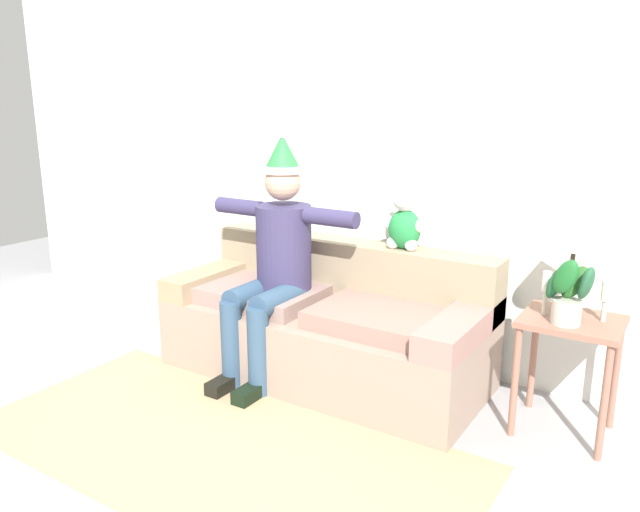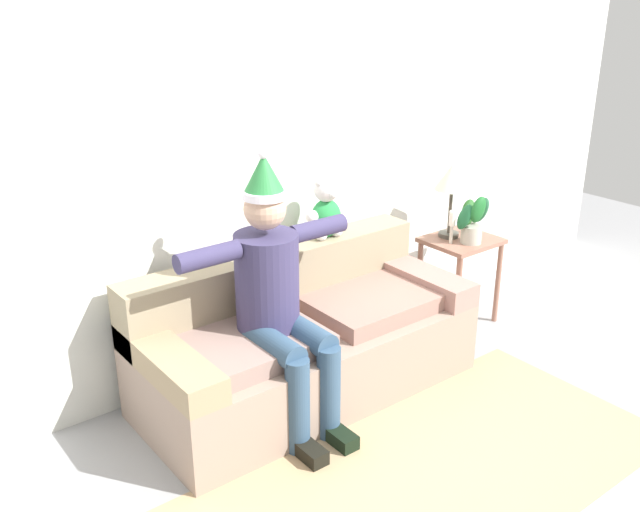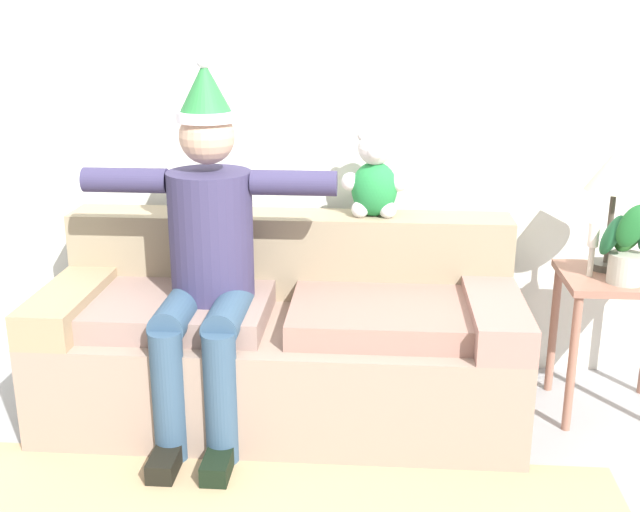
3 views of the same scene
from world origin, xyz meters
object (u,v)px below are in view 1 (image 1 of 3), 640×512
potted_plant (569,292)px  teddy_bear (404,221)px  side_table (570,341)px  table_lamp (575,235)px  couch (328,324)px  candle_tall (546,287)px  candle_short (606,296)px  person_seated (275,255)px

potted_plant → teddy_bear: bearing=163.7°
side_table → table_lamp: (-0.04, 0.08, 0.52)m
couch → table_lamp: table_lamp is taller
table_lamp → candle_tall: bearing=-131.3°
teddy_bear → candle_short: size_ratio=1.84×
person_seated → potted_plant: person_seated is taller
candle_short → potted_plant: bearing=-138.1°
potted_plant → candle_tall: bearing=149.6°
couch → table_lamp: bearing=5.7°
potted_plant → candle_short: (0.15, 0.13, -0.03)m
table_lamp → candle_short: (0.17, -0.04, -0.27)m
potted_plant → candle_tall: potted_plant is taller
person_seated → candle_tall: person_seated is taller
person_seated → side_table: person_seated is taller
candle_tall → table_lamp: bearing=48.7°
potted_plant → candle_tall: 0.14m
couch → potted_plant: (1.38, -0.04, 0.46)m
table_lamp → candle_short: bearing=-14.1°
couch → candle_tall: candle_tall is taller
candle_tall → side_table: bearing=8.5°
side_table → potted_plant: 0.29m
teddy_bear → candle_short: (1.15, -0.17, -0.22)m
person_seated → table_lamp: 1.68m
person_seated → potted_plant: 1.67m
potted_plant → couch: bearing=178.4°
couch → candle_tall: (1.26, 0.03, 0.44)m
table_lamp → teddy_bear: bearing=173.0°
table_lamp → candle_short: size_ratio=2.49×
table_lamp → potted_plant: table_lamp is taller
couch → side_table: bearing=2.1°
teddy_bear → potted_plant: bearing=-16.3°
side_table → potted_plant: potted_plant is taller
table_lamp → candle_tall: (-0.09, -0.10, -0.26)m
teddy_bear → person_seated: bearing=-147.5°
side_table → candle_tall: 0.30m
couch → person_seated: 0.55m
teddy_bear → potted_plant: (1.01, -0.30, -0.19)m
candle_short → person_seated: bearing=-172.1°
couch → person_seated: (-0.28, -0.16, 0.44)m
teddy_bear → table_lamp: size_ratio=0.74×
candle_tall → candle_short: 0.27m
couch → teddy_bear: 0.79m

